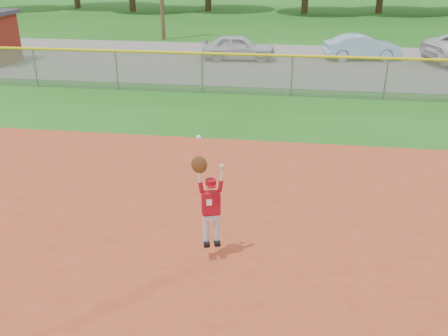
# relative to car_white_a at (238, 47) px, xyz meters

# --- Properties ---
(ground) EXTENTS (120.00, 120.00, 0.00)m
(ground) POSITION_rel_car_white_a_xyz_m (2.73, -16.35, -0.64)
(ground) COLOR #1E6116
(ground) RESTS_ON ground
(parking_strip) EXTENTS (44.00, 10.00, 0.03)m
(parking_strip) POSITION_rel_car_white_a_xyz_m (2.73, -0.35, -0.63)
(parking_strip) COLOR slate
(parking_strip) RESTS_ON ground
(car_white_a) EXTENTS (3.67, 1.64, 1.22)m
(car_white_a) POSITION_rel_car_white_a_xyz_m (0.00, 0.00, 0.00)
(car_white_a) COLOR silver
(car_white_a) RESTS_ON parking_strip
(car_blue) EXTENTS (3.81, 1.92, 1.20)m
(car_blue) POSITION_rel_car_white_a_xyz_m (6.01, 0.92, -0.01)
(car_blue) COLOR #8EBCD4
(car_blue) RESTS_ON parking_strip
(outfield_fence) EXTENTS (40.06, 0.10, 1.55)m
(outfield_fence) POSITION_rel_car_white_a_xyz_m (2.73, -6.35, 0.24)
(outfield_fence) COLOR gray
(outfield_fence) RESTS_ON ground
(ballplayer) EXTENTS (0.54, 0.29, 2.00)m
(ballplayer) POSITION_rel_car_white_a_xyz_m (1.58, -17.33, 0.50)
(ballplayer) COLOR silver
(ballplayer) RESTS_ON ground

